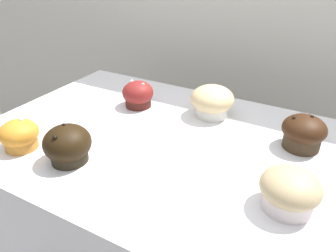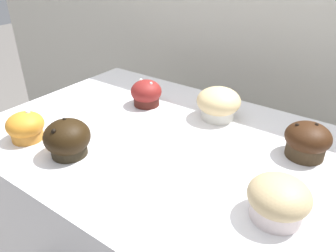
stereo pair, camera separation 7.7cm
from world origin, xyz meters
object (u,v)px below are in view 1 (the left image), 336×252
object	(u,v)px
muffin_front_center	(138,95)
muffin_front_right	(19,135)
muffin_back_left	(212,101)
muffin_front_left	(68,145)
muffin_back_right	(290,190)
muffin_back_center	(303,132)

from	to	relation	value
muffin_front_center	muffin_front_right	bearing A→B (deg)	-109.32
muffin_back_left	muffin_front_left	distance (m)	0.40
muffin_back_right	muffin_back_left	bearing A→B (deg)	133.63
muffin_front_center	muffin_back_right	bearing A→B (deg)	-25.51
muffin_front_center	muffin_back_center	size ratio (longest dim) A/B	0.91
muffin_back_left	muffin_back_center	world-z (taller)	muffin_back_left
muffin_front_center	muffin_front_right	xyz separation A→B (m)	(-0.11, -0.32, -0.00)
muffin_back_center	muffin_front_right	bearing A→B (deg)	-150.74
muffin_back_left	muffin_back_center	distance (m)	0.25
muffin_back_left	muffin_front_left	size ratio (longest dim) A/B	1.15
muffin_front_left	muffin_back_center	distance (m)	0.53
muffin_back_right	muffin_back_center	bearing A→B (deg)	93.48
muffin_front_right	muffin_back_center	world-z (taller)	muffin_back_center
muffin_front_right	muffin_back_center	bearing A→B (deg)	29.26
muffin_back_left	muffin_back_right	world-z (taller)	muffin_back_left
muffin_front_left	muffin_back_center	xyz separation A→B (m)	(0.44, 0.31, 0.00)
muffin_back_left	muffin_front_center	bearing A→B (deg)	-167.16
muffin_back_right	muffin_front_right	size ratio (longest dim) A/B	1.21
muffin_back_center	muffin_back_right	bearing A→B (deg)	-86.52
muffin_back_left	muffin_front_right	world-z (taller)	muffin_back_left
muffin_back_left	muffin_back_center	xyz separation A→B (m)	(0.25, -0.05, -0.00)
muffin_back_right	muffin_front_left	size ratio (longest dim) A/B	1.04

